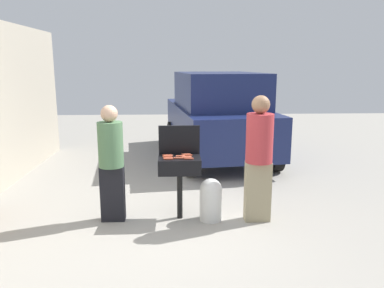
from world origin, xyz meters
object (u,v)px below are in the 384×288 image
hot_dog_2 (167,155)px  parked_minivan (217,115)px  bbq_grill (180,167)px  hot_dog_8 (189,159)px  hot_dog_0 (168,156)px  hot_dog_1 (178,158)px  hot_dog_4 (187,157)px  hot_dog_9 (181,156)px  hot_dog_7 (187,157)px  propane_tank (211,199)px  person_left (111,159)px  hot_dog_11 (168,158)px  person_right (259,154)px  hot_dog_6 (167,157)px  hot_dog_3 (186,154)px  hot_dog_10 (169,159)px  hot_dog_5 (188,155)px

hot_dog_2 → parked_minivan: parked_minivan is taller
bbq_grill → hot_dog_8: bearing=-46.8°
hot_dog_0 → hot_dog_1: bearing=-44.0°
hot_dog_4 → hot_dog_9: size_ratio=1.00×
parked_minivan → hot_dog_4: bearing=70.5°
hot_dog_7 → hot_dog_9: 0.09m
propane_tank → person_left: (-1.40, 0.06, 0.58)m
hot_dog_11 → propane_tank: bearing=0.2°
hot_dog_9 → hot_dog_11: size_ratio=1.00×
hot_dog_4 → hot_dog_7: bearing=96.7°
hot_dog_0 → hot_dog_7: same height
hot_dog_1 → hot_dog_11: 0.15m
hot_dog_11 → parked_minivan: size_ratio=0.03×
hot_dog_8 → hot_dog_9: bearing=126.3°
person_left → person_right: bearing=13.5°
hot_dog_2 → bbq_grill: bearing=-24.6°
hot_dog_0 → hot_dog_6: 0.06m
hot_dog_6 → propane_tank: (0.62, -0.08, -0.61)m
hot_dog_3 → person_right: 1.04m
propane_tank → person_left: size_ratio=0.37×
hot_dog_2 → hot_dog_10: size_ratio=1.00×
bbq_grill → hot_dog_11: bearing=-151.0°
hot_dog_3 → parked_minivan: (0.86, 3.64, 0.10)m
hot_dog_8 → bbq_grill: bearing=133.2°
person_left → hot_dog_9: bearing=18.8°
hot_dog_2 → hot_dog_6: same height
hot_dog_0 → parked_minivan: parked_minivan is taller
hot_dog_4 → hot_dog_9: bearing=137.0°
person_right → hot_dog_10: bearing=15.6°
hot_dog_3 → hot_dog_9: (-0.08, -0.10, 0.00)m
hot_dog_3 → hot_dog_6: same height
hot_dog_11 → person_left: person_left is taller
hot_dog_4 → hot_dog_9: (-0.09, 0.08, 0.00)m
bbq_grill → hot_dog_0: (-0.16, 0.04, 0.16)m
hot_dog_4 → hot_dog_6: size_ratio=1.00×
hot_dog_9 → parked_minivan: bearing=75.9°
hot_dog_6 → hot_dog_10: bearing=-81.2°
hot_dog_3 → hot_dog_6: bearing=-154.6°
hot_dog_1 → hot_dog_4: (0.12, 0.02, 0.00)m
person_left → person_right: (2.07, -0.09, 0.07)m
hot_dog_5 → hot_dog_11: 0.32m
hot_dog_2 → hot_dog_5: same height
hot_dog_5 → hot_dog_10: size_ratio=1.00×
hot_dog_5 → parked_minivan: bearing=77.3°
hot_dog_11 → hot_dog_0: bearing=88.7°
hot_dog_2 → parked_minivan: size_ratio=0.03×
hot_dog_4 → hot_dog_0: bearing=156.9°
hot_dog_3 → hot_dog_9: bearing=-128.7°
hot_dog_0 → hot_dog_6: same height
hot_dog_6 → person_right: (1.28, -0.11, 0.05)m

